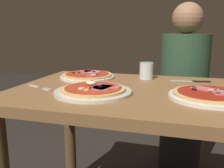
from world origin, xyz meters
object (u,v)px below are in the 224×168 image
object	(u,v)px
pizza_across_right	(87,76)
fork	(38,87)
pizza_foreground	(93,90)
water_glass_near	(146,72)
knife	(193,81)
dining_table	(136,119)
diner_person	(183,95)
pizza_across_left	(210,95)

from	to	relation	value
pizza_across_right	fork	xyz separation A→B (m)	(-0.13, -0.28, -0.01)
pizza_foreground	water_glass_near	xyz separation A→B (m)	(0.16, 0.36, 0.03)
fork	knife	bearing A→B (deg)	25.11
pizza_across_right	water_glass_near	world-z (taller)	water_glass_near
water_glass_near	pizza_across_right	bearing A→B (deg)	-169.68
pizza_foreground	water_glass_near	bearing A→B (deg)	65.70
dining_table	water_glass_near	world-z (taller)	water_glass_near
knife	fork	bearing A→B (deg)	-154.89
fork	diner_person	distance (m)	1.02
knife	water_glass_near	bearing A→B (deg)	176.30
knife	diner_person	xyz separation A→B (m)	(-0.04, 0.46, -0.19)
pizza_foreground	pizza_across_left	size ratio (longest dim) A/B	1.04
pizza_across_right	fork	distance (m)	0.30
dining_table	pizza_across_right	bearing A→B (deg)	147.75
fork	knife	xyz separation A→B (m)	(0.67, 0.32, 0.00)
dining_table	diner_person	distance (m)	0.72
pizza_foreground	fork	distance (m)	0.28
dining_table	pizza_across_left	size ratio (longest dim) A/B	3.57
pizza_across_left	knife	bearing A→B (deg)	98.96
fork	water_glass_near	bearing A→B (deg)	37.03
pizza_foreground	pizza_across_right	xyz separation A→B (m)	(-0.15, 0.31, 0.00)
fork	knife	world-z (taller)	knife
water_glass_near	diner_person	distance (m)	0.53
pizza_across_left	fork	world-z (taller)	pizza_across_left
dining_table	pizza_foreground	size ratio (longest dim) A/B	3.43
pizza_across_left	dining_table	bearing A→B (deg)	167.01
pizza_across_right	pizza_across_left	bearing A→B (deg)	-23.56
pizza_across_right	knife	world-z (taller)	pizza_across_right
dining_table	pizza_across_left	xyz separation A→B (m)	(0.29, -0.07, 0.15)
pizza_foreground	pizza_across_right	world-z (taller)	pizza_foreground
water_glass_near	pizza_across_left	bearing A→B (deg)	-48.03
pizza_foreground	diner_person	bearing A→B (deg)	65.86
pizza_foreground	diner_person	xyz separation A→B (m)	(0.36, 0.80, -0.20)
diner_person	fork	bearing A→B (deg)	50.55
pizza_foreground	fork	size ratio (longest dim) A/B	2.10
pizza_foreground	pizza_across_right	bearing A→B (deg)	115.45
fork	knife	size ratio (longest dim) A/B	0.77
water_glass_near	diner_person	bearing A→B (deg)	65.99
pizza_across_left	fork	distance (m)	0.72
pizza_foreground	diner_person	distance (m)	0.90
pizza_foreground	fork	world-z (taller)	pizza_foreground
pizza_across_left	water_glass_near	world-z (taller)	water_glass_near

